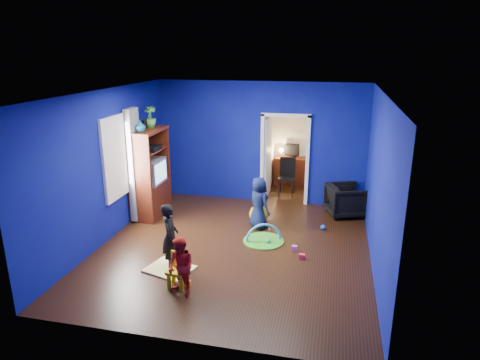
% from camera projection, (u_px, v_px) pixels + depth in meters
% --- Properties ---
extents(floor, '(5.00, 5.50, 0.01)m').
position_uv_depth(floor, '(233.00, 248.00, 8.08)').
color(floor, black).
rests_on(floor, ground).
extents(ceiling, '(5.00, 5.50, 0.01)m').
position_uv_depth(ceiling, '(233.00, 93.00, 7.22)').
color(ceiling, white).
rests_on(ceiling, wall_back).
extents(wall_back, '(5.00, 0.02, 2.90)m').
position_uv_depth(wall_back, '(260.00, 143.00, 10.21)').
color(wall_back, '#0A0B73').
rests_on(wall_back, floor).
extents(wall_front, '(5.00, 0.02, 2.90)m').
position_uv_depth(wall_front, '(179.00, 239.00, 5.09)').
color(wall_front, '#0A0B73').
rests_on(wall_front, floor).
extents(wall_left, '(0.02, 5.50, 2.90)m').
position_uv_depth(wall_left, '(106.00, 167.00, 8.18)').
color(wall_left, '#0A0B73').
rests_on(wall_left, floor).
extents(wall_right, '(0.02, 5.50, 2.90)m').
position_uv_depth(wall_right, '(379.00, 184.00, 7.12)').
color(wall_right, '#0A0B73').
rests_on(wall_right, floor).
extents(alcove, '(1.00, 1.75, 2.50)m').
position_uv_depth(alcove, '(289.00, 145.00, 10.96)').
color(alcove, silver).
rests_on(alcove, floor).
extents(armchair, '(0.99, 0.97, 0.71)m').
position_uv_depth(armchair, '(345.00, 200.00, 9.59)').
color(armchair, black).
rests_on(armchair, floor).
extents(child_black, '(0.43, 0.50, 1.16)m').
position_uv_depth(child_black, '(170.00, 236.00, 7.22)').
color(child_black, black).
rests_on(child_black, floor).
extents(child_navy, '(0.63, 0.62, 1.10)m').
position_uv_depth(child_navy, '(259.00, 203.00, 8.85)').
color(child_navy, '#0F1339').
rests_on(child_navy, floor).
extents(toddler_red, '(0.57, 0.53, 0.93)m').
position_uv_depth(toddler_red, '(181.00, 267.00, 6.43)').
color(toddler_red, '#B51E13').
rests_on(toddler_red, floor).
extents(vase, '(0.27, 0.27, 0.24)m').
position_uv_depth(vase, '(140.00, 126.00, 8.84)').
color(vase, '#0C5360').
rests_on(vase, tv_armoire).
extents(potted_plant, '(0.31, 0.31, 0.46)m').
position_uv_depth(potted_plant, '(150.00, 117.00, 9.29)').
color(potted_plant, '#3D8D33').
rests_on(potted_plant, tv_armoire).
extents(tv_armoire, '(0.58, 1.14, 1.96)m').
position_uv_depth(tv_armoire, '(149.00, 173.00, 9.45)').
color(tv_armoire, '#3D130A').
rests_on(tv_armoire, floor).
extents(crt_tv, '(0.46, 0.70, 0.54)m').
position_uv_depth(crt_tv, '(151.00, 171.00, 9.42)').
color(crt_tv, silver).
rests_on(crt_tv, tv_armoire).
extents(yellow_blanket, '(0.89, 0.79, 0.03)m').
position_uv_depth(yellow_blanket, '(170.00, 269.00, 7.30)').
color(yellow_blanket, '#F2E07A').
rests_on(yellow_blanket, floor).
extents(hopper_ball, '(0.40, 0.40, 0.40)m').
position_uv_depth(hopper_ball, '(259.00, 214.00, 9.19)').
color(hopper_ball, yellow).
rests_on(hopper_ball, floor).
extents(kid_chair, '(0.31, 0.31, 0.50)m').
position_uv_depth(kid_chair, '(177.00, 272.00, 6.71)').
color(kid_chair, yellow).
rests_on(kid_chair, floor).
extents(play_mat, '(0.80, 0.80, 0.02)m').
position_uv_depth(play_mat, '(263.00, 241.00, 8.37)').
color(play_mat, green).
rests_on(play_mat, floor).
extents(toy_arch, '(0.68, 0.32, 0.72)m').
position_uv_depth(toy_arch, '(263.00, 240.00, 8.37)').
color(toy_arch, '#3F8CD8').
rests_on(toy_arch, floor).
extents(window_left, '(0.03, 0.95, 1.55)m').
position_uv_depth(window_left, '(116.00, 157.00, 8.47)').
color(window_left, white).
rests_on(window_left, wall_left).
extents(curtain, '(0.14, 0.42, 2.40)m').
position_uv_depth(curtain, '(134.00, 165.00, 9.05)').
color(curtain, slate).
rests_on(curtain, floor).
extents(doorway, '(1.16, 0.10, 2.10)m').
position_uv_depth(doorway, '(285.00, 161.00, 10.20)').
color(doorway, white).
rests_on(doorway, floor).
extents(study_desk, '(0.88, 0.44, 0.75)m').
position_uv_depth(study_desk, '(291.00, 171.00, 11.81)').
color(study_desk, '#3D140A').
rests_on(study_desk, floor).
extents(desk_monitor, '(0.40, 0.05, 0.32)m').
position_uv_depth(desk_monitor, '(292.00, 150.00, 11.75)').
color(desk_monitor, black).
rests_on(desk_monitor, study_desk).
extents(desk_lamp, '(0.14, 0.14, 0.14)m').
position_uv_depth(desk_lamp, '(281.00, 150.00, 11.76)').
color(desk_lamp, '#FFD88C').
rests_on(desk_lamp, study_desk).
extents(folding_chair, '(0.40, 0.40, 0.92)m').
position_uv_depth(folding_chair, '(287.00, 178.00, 10.89)').
color(folding_chair, black).
rests_on(folding_chair, floor).
extents(book_shelf, '(0.88, 0.24, 0.04)m').
position_uv_depth(book_shelf, '(293.00, 111.00, 11.43)').
color(book_shelf, white).
rests_on(book_shelf, study_desk).
extents(toy_0, '(0.10, 0.08, 0.10)m').
position_uv_depth(toy_0, '(302.00, 257.00, 7.65)').
color(toy_0, '#F12840').
rests_on(toy_0, floor).
extents(toy_1, '(0.11, 0.11, 0.11)m').
position_uv_depth(toy_1, '(323.00, 227.00, 8.90)').
color(toy_1, blue).
rests_on(toy_1, floor).
extents(toy_2, '(0.10, 0.08, 0.10)m').
position_uv_depth(toy_2, '(187.00, 284.00, 6.77)').
color(toy_2, orange).
rests_on(toy_2, floor).
extents(toy_3, '(0.11, 0.11, 0.11)m').
position_uv_depth(toy_3, '(268.00, 241.00, 8.26)').
color(toy_3, '#36BE5E').
rests_on(toy_3, floor).
extents(toy_4, '(0.10, 0.08, 0.10)m').
position_uv_depth(toy_4, '(294.00, 248.00, 7.97)').
color(toy_4, '#CD4DAC').
rests_on(toy_4, floor).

